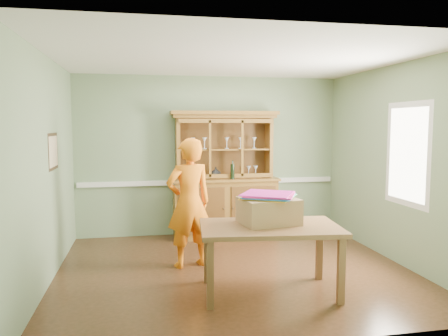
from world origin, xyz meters
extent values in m
plane|color=#4C2B18|center=(0.00, 0.00, 0.00)|extent=(4.50, 4.50, 0.00)
plane|color=white|center=(0.00, 0.00, 2.70)|extent=(4.50, 4.50, 0.00)
plane|color=gray|center=(0.00, 2.00, 1.35)|extent=(4.50, 0.00, 4.50)
plane|color=gray|center=(-2.25, 0.00, 1.35)|extent=(0.00, 4.00, 4.00)
plane|color=gray|center=(2.25, 0.00, 1.35)|extent=(0.00, 4.00, 4.00)
plane|color=gray|center=(0.00, -2.00, 1.35)|extent=(4.50, 0.00, 4.50)
cube|color=white|center=(0.00, 1.98, 0.90)|extent=(4.41, 0.05, 0.08)
cube|color=#342515|center=(-2.23, 0.30, 1.55)|extent=(0.03, 0.60, 0.46)
cube|color=beige|center=(-2.22, 0.30, 1.55)|extent=(0.01, 0.52, 0.38)
cube|color=white|center=(2.23, -0.30, 1.50)|extent=(0.03, 0.96, 1.36)
cube|color=white|center=(2.22, -0.30, 1.50)|extent=(0.01, 0.80, 1.20)
cube|color=olive|center=(0.21, 1.74, 0.48)|extent=(1.72, 0.52, 0.95)
cube|color=olive|center=(0.21, 1.73, 0.97)|extent=(1.77, 0.58, 0.04)
cube|color=brown|center=(0.21, 1.98, 1.49)|extent=(1.62, 0.04, 1.00)
cube|color=olive|center=(-0.57, 1.82, 1.49)|extent=(0.06, 0.36, 1.00)
cube|color=olive|center=(1.00, 1.82, 1.49)|extent=(0.06, 0.36, 1.00)
cube|color=olive|center=(0.21, 1.82, 2.02)|extent=(1.72, 0.42, 0.06)
cube|color=olive|center=(0.21, 1.80, 2.08)|extent=(1.79, 0.46, 0.06)
cube|color=olive|center=(0.21, 1.82, 1.47)|extent=(1.51, 0.31, 0.02)
imported|color=#B2B2B7|center=(0.07, 1.82, 1.08)|extent=(0.17, 0.17, 0.18)
imported|color=yellow|center=(-0.21, 1.82, 1.02)|extent=(0.21, 0.21, 0.05)
cylinder|color=black|center=(0.31, 1.57, 1.14)|extent=(0.07, 0.07, 0.31)
cube|color=brown|center=(0.23, -0.83, 0.74)|extent=(1.62, 1.07, 0.05)
cube|color=brown|center=(-0.49, -1.14, 0.36)|extent=(0.08, 0.08, 0.72)
cube|color=brown|center=(-0.41, -0.39, 0.36)|extent=(0.08, 0.08, 0.72)
cube|color=brown|center=(0.87, -1.28, 0.36)|extent=(0.08, 0.08, 0.72)
cube|color=brown|center=(0.95, -0.53, 0.36)|extent=(0.08, 0.08, 0.72)
cube|color=#9D7A51|center=(0.24, -0.73, 0.91)|extent=(0.68, 0.57, 0.29)
cube|color=gold|center=(0.25, -0.71, 1.06)|extent=(0.72, 0.72, 0.01)
cube|color=green|center=(0.25, -0.71, 1.07)|extent=(0.72, 0.72, 0.01)
cube|color=blue|center=(0.25, -0.71, 1.08)|extent=(0.72, 0.72, 0.01)
cube|color=#EF71C7|center=(0.25, -0.71, 1.09)|extent=(0.72, 0.72, 0.01)
cube|color=#D8217F|center=(0.25, -0.71, 1.10)|extent=(0.72, 0.72, 0.01)
cube|color=#C51E94|center=(0.25, -0.71, 1.10)|extent=(0.72, 0.72, 0.01)
imported|color=orange|center=(-0.55, 0.26, 0.85)|extent=(0.71, 0.56, 1.71)
camera|label=1|loc=(-1.16, -5.40, 1.87)|focal=35.00mm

